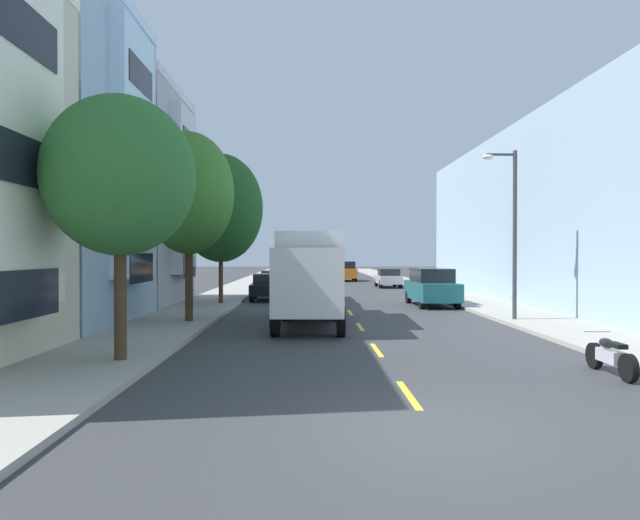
{
  "coord_description": "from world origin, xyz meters",
  "views": [
    {
      "loc": [
        -1.9,
        -8.7,
        2.67
      ],
      "look_at": [
        -1.28,
        20.81,
        2.35
      ],
      "focal_mm": 31.93,
      "sensor_mm": 36.0,
      "label": 1
    }
  ],
  "objects_px": {
    "parked_hatchback_sky": "(273,281)",
    "parked_motorcycle": "(610,356)",
    "parked_hatchback_red": "(282,275)",
    "street_tree_second": "(189,193)",
    "parked_hatchback_black": "(267,287)",
    "delivery_box_truck": "(311,273)",
    "moving_orange_sedan": "(346,271)",
    "street_lamp": "(511,221)",
    "parked_suv_teal": "(432,287)",
    "street_tree_third": "(221,208)",
    "street_tree_nearest": "(120,176)",
    "parked_hatchback_silver": "(388,278)"
  },
  "relations": [
    {
      "from": "street_lamp",
      "to": "parked_hatchback_black",
      "type": "distance_m",
      "value": 15.47
    },
    {
      "from": "parked_hatchback_sky",
      "to": "parked_hatchback_silver",
      "type": "xyz_separation_m",
      "value": [
        8.81,
        5.6,
        0.0
      ]
    },
    {
      "from": "street_tree_nearest",
      "to": "parked_hatchback_silver",
      "type": "height_order",
      "value": "street_tree_nearest"
    },
    {
      "from": "street_lamp",
      "to": "parked_suv_teal",
      "type": "relative_size",
      "value": 1.35
    },
    {
      "from": "street_tree_third",
      "to": "parked_motorcycle",
      "type": "relative_size",
      "value": 3.74
    },
    {
      "from": "street_tree_nearest",
      "to": "parked_motorcycle",
      "type": "xyz_separation_m",
      "value": [
        11.15,
        -1.35,
        -4.11
      ]
    },
    {
      "from": "street_tree_second",
      "to": "street_lamp",
      "type": "distance_m",
      "value": 12.39
    },
    {
      "from": "parked_suv_teal",
      "to": "parked_hatchback_sky",
      "type": "bearing_deg",
      "value": 130.19
    },
    {
      "from": "street_tree_nearest",
      "to": "delivery_box_truck",
      "type": "xyz_separation_m",
      "value": [
        4.61,
        7.74,
        -2.58
      ]
    },
    {
      "from": "street_tree_nearest",
      "to": "street_tree_second",
      "type": "relative_size",
      "value": 0.89
    },
    {
      "from": "parked_hatchback_sky",
      "to": "parked_hatchback_silver",
      "type": "distance_m",
      "value": 10.44
    },
    {
      "from": "parked_hatchback_silver",
      "to": "parked_hatchback_red",
      "type": "relative_size",
      "value": 1.0
    },
    {
      "from": "parked_hatchback_red",
      "to": "street_tree_second",
      "type": "bearing_deg",
      "value": -94.05
    },
    {
      "from": "parked_hatchback_red",
      "to": "street_lamp",
      "type": "bearing_deg",
      "value": -71.32
    },
    {
      "from": "street_tree_nearest",
      "to": "street_tree_second",
      "type": "height_order",
      "value": "street_tree_second"
    },
    {
      "from": "moving_orange_sedan",
      "to": "parked_hatchback_black",
      "type": "bearing_deg",
      "value": -104.91
    },
    {
      "from": "street_tree_third",
      "to": "parked_hatchback_sky",
      "type": "distance_m",
      "value": 11.06
    },
    {
      "from": "street_tree_third",
      "to": "parked_suv_teal",
      "type": "height_order",
      "value": "street_tree_third"
    },
    {
      "from": "parked_suv_teal",
      "to": "parked_motorcycle",
      "type": "xyz_separation_m",
      "value": [
        0.32,
        -16.63,
        -0.58
      ]
    },
    {
      "from": "parked_suv_teal",
      "to": "street_tree_third",
      "type": "bearing_deg",
      "value": 177.9
    },
    {
      "from": "parked_hatchback_silver",
      "to": "moving_orange_sedan",
      "type": "bearing_deg",
      "value": 103.67
    },
    {
      "from": "street_lamp",
      "to": "parked_suv_teal",
      "type": "bearing_deg",
      "value": 101.97
    },
    {
      "from": "street_tree_second",
      "to": "parked_hatchback_silver",
      "type": "relative_size",
      "value": 1.78
    },
    {
      "from": "street_tree_nearest",
      "to": "parked_motorcycle",
      "type": "height_order",
      "value": "street_tree_nearest"
    },
    {
      "from": "street_lamp",
      "to": "parked_motorcycle",
      "type": "distance_m",
      "value": 10.19
    },
    {
      "from": "street_tree_nearest",
      "to": "moving_orange_sedan",
      "type": "xyz_separation_m",
      "value": [
        8.2,
        42.21,
        -3.54
      ]
    },
    {
      "from": "moving_orange_sedan",
      "to": "parked_suv_teal",
      "type": "bearing_deg",
      "value": -84.43
    },
    {
      "from": "parked_hatchback_sky",
      "to": "parked_motorcycle",
      "type": "distance_m",
      "value": 28.51
    },
    {
      "from": "street_tree_second",
      "to": "moving_orange_sedan",
      "type": "distance_m",
      "value": 35.56
    },
    {
      "from": "parked_hatchback_sky",
      "to": "parked_hatchback_black",
      "type": "height_order",
      "value": "same"
    },
    {
      "from": "parked_motorcycle",
      "to": "parked_hatchback_black",
      "type": "bearing_deg",
      "value": 113.69
    },
    {
      "from": "delivery_box_truck",
      "to": "moving_orange_sedan",
      "type": "distance_m",
      "value": 34.67
    },
    {
      "from": "parked_hatchback_silver",
      "to": "street_lamp",
      "type": "bearing_deg",
      "value": -86.33
    },
    {
      "from": "parked_suv_teal",
      "to": "street_lamp",
      "type": "bearing_deg",
      "value": -78.03
    },
    {
      "from": "delivery_box_truck",
      "to": "parked_suv_teal",
      "type": "bearing_deg",
      "value": 50.49
    },
    {
      "from": "street_tree_second",
      "to": "parked_hatchback_black",
      "type": "relative_size",
      "value": 1.77
    },
    {
      "from": "delivery_box_truck",
      "to": "parked_hatchback_red",
      "type": "relative_size",
      "value": 1.91
    },
    {
      "from": "parked_hatchback_silver",
      "to": "parked_motorcycle",
      "type": "xyz_separation_m",
      "value": [
        0.29,
        -32.62,
        -0.35
      ]
    },
    {
      "from": "parked_hatchback_sky",
      "to": "parked_hatchback_red",
      "type": "bearing_deg",
      "value": 89.52
    },
    {
      "from": "parked_hatchback_sky",
      "to": "parked_hatchback_silver",
      "type": "height_order",
      "value": "same"
    },
    {
      "from": "street_tree_third",
      "to": "parked_hatchback_sky",
      "type": "xyz_separation_m",
      "value": [
        2.05,
        9.99,
        -4.27
      ]
    },
    {
      "from": "parked_hatchback_black",
      "to": "parked_hatchback_red",
      "type": "bearing_deg",
      "value": 89.83
    },
    {
      "from": "street_tree_second",
      "to": "parked_hatchback_red",
      "type": "height_order",
      "value": "street_tree_second"
    },
    {
      "from": "moving_orange_sedan",
      "to": "street_tree_second",
      "type": "bearing_deg",
      "value": -103.42
    },
    {
      "from": "street_tree_second",
      "to": "parked_hatchback_sky",
      "type": "bearing_deg",
      "value": 83.44
    },
    {
      "from": "street_tree_second",
      "to": "parked_motorcycle",
      "type": "relative_size",
      "value": 3.48
    },
    {
      "from": "street_tree_nearest",
      "to": "moving_orange_sedan",
      "type": "height_order",
      "value": "street_tree_nearest"
    },
    {
      "from": "parked_hatchback_sky",
      "to": "parked_motorcycle",
      "type": "bearing_deg",
      "value": -71.38
    },
    {
      "from": "street_tree_second",
      "to": "parked_hatchback_black",
      "type": "distance_m",
      "value": 12.37
    },
    {
      "from": "parked_hatchback_sky",
      "to": "delivery_box_truck",
      "type": "bearing_deg",
      "value": -81.88
    }
  ]
}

